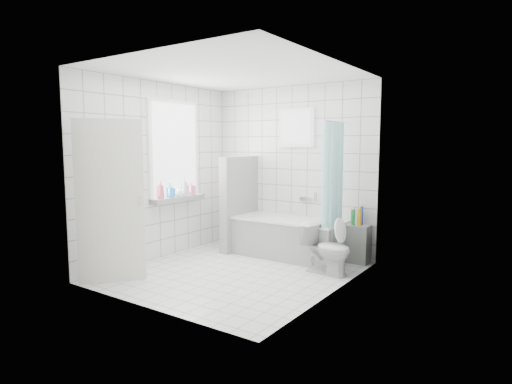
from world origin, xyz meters
The scene contains 19 objects.
ground centered at (0.00, 0.00, 0.00)m, with size 3.00×3.00×0.00m, color white.
ceiling centered at (0.00, 0.00, 2.60)m, with size 3.00×3.00×0.00m, color white.
wall_back centered at (0.00, 1.50, 1.30)m, with size 2.80×0.02×2.60m, color white.
wall_front centered at (0.00, -1.50, 1.30)m, with size 2.80×0.02×2.60m, color white.
wall_left centered at (-1.40, 0.00, 1.30)m, with size 0.02×3.00×2.60m, color white.
wall_right centered at (1.40, 0.00, 1.30)m, with size 0.02×3.00×2.60m, color white.
window_left centered at (-1.35, 0.30, 1.60)m, with size 0.01×0.90×1.40m, color white.
window_back centered at (0.10, 1.46, 1.95)m, with size 0.50×0.01×0.50m, color white.
window_sill centered at (-1.31, 0.30, 0.86)m, with size 0.18×1.02×0.08m, color white.
door centered at (-1.01, -1.16, 1.00)m, with size 0.04×0.80×2.00m, color silver.
bathtub centered at (0.18, 1.12, 0.29)m, with size 1.66×0.77×0.58m.
partition_wall centered at (-0.72, 1.07, 0.75)m, with size 0.15×0.85×1.50m, color white.
tiled_ledge centered at (1.14, 1.38, 0.28)m, with size 0.40×0.24×0.55m, color white.
toilet centered at (1.03, 0.65, 0.33)m, with size 0.37×0.65×0.66m, color white.
curtain_rod centered at (0.95, 1.10, 2.00)m, with size 0.02×0.02×0.80m, color silver.
shower_curtain centered at (0.95, 0.97, 1.10)m, with size 0.14×0.48×1.78m, color #46CDC8, non-canonical shape.
tub_faucet centered at (0.28, 1.46, 0.85)m, with size 0.18×0.06×0.06m, color silver.
sill_bottles centered at (-1.30, 0.27, 1.02)m, with size 0.18×0.79×0.29m.
ledge_bottles centered at (1.15, 1.36, 0.67)m, with size 0.20×0.18×0.26m.
Camera 1 is at (3.36, -4.40, 1.70)m, focal length 30.00 mm.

